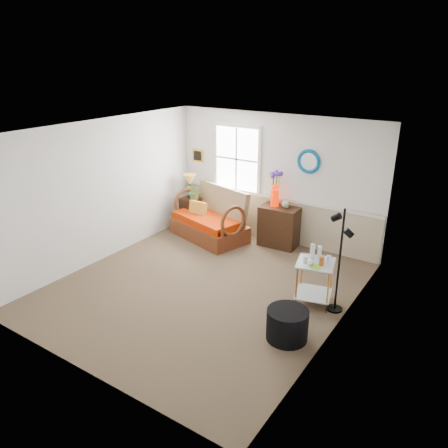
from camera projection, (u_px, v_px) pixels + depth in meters
The scene contains 19 objects.
floor at pixel (204, 287), 7.32m from camera, with size 4.50×5.00×0.01m, color brown.
ceiling at pixel (201, 130), 6.38m from camera, with size 4.50×5.00×0.01m, color white.
walls at pixel (202, 214), 6.85m from camera, with size 4.51×5.01×2.60m.
wainscot at pixel (273, 219), 9.09m from camera, with size 4.46×0.02×0.90m, color tan.
chair_rail at pixel (274, 197), 8.91m from camera, with size 4.46×0.04×0.06m, color silver.
window at pixel (237, 159), 9.13m from camera, with size 1.14×0.06×1.44m, color white, non-canonical shape.
picture at pixel (198, 156), 9.68m from camera, with size 0.28×0.03×0.28m, color #B98219.
mirror at pixel (309, 161), 8.26m from camera, with size 0.47×0.47×0.07m, color #0074AC.
loveseat at pixel (209, 214), 9.11m from camera, with size 1.61×0.91×1.05m, color brown, non-canonical shape.
throw_pillow at pixel (198, 211), 9.26m from camera, with size 0.40×0.10×0.40m, color #CA6B13, non-canonical shape.
lamp_stand at pixel (191, 212), 9.76m from camera, with size 0.39×0.39×0.69m, color #321D11, non-canonical shape.
table_lamp at pixel (190, 186), 9.57m from camera, with size 0.29×0.29×0.52m, color #B17A2C, non-canonical shape.
potted_plant at pixel (195, 193), 9.46m from camera, with size 0.35×0.39×0.30m, color #587D3C.
cabinet at pixel (279, 226), 8.79m from camera, with size 0.77×0.49×0.82m, color #321D11, non-canonical shape.
flower_vase at pixel (275, 189), 8.58m from camera, with size 0.21×0.21×0.71m, color red, non-canonical shape.
side_table at pixel (314, 283), 6.73m from camera, with size 0.55×0.55×0.70m, color #AB6C25, non-canonical shape.
tabletop_items at pixel (317, 256), 6.56m from camera, with size 0.39×0.39×0.24m, color silver, non-canonical shape.
floor_lamp at pixel (339, 261), 6.37m from camera, with size 0.24×0.24×1.63m, color black, non-canonical shape.
ottoman at pixel (287, 325), 5.91m from camera, with size 0.57×0.57×0.44m, color black.
Camera 1 is at (3.84, -5.19, 3.63)m, focal length 35.00 mm.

